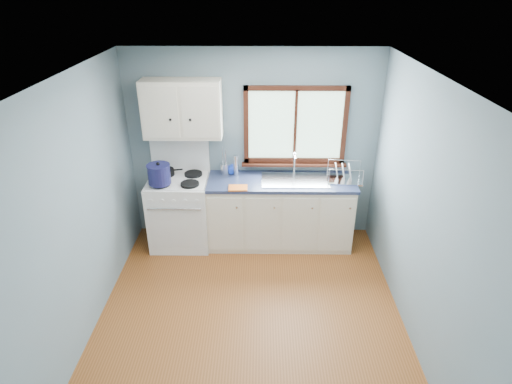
{
  "coord_description": "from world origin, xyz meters",
  "views": [
    {
      "loc": [
        0.1,
        -3.41,
        3.23
      ],
      "look_at": [
        0.05,
        0.9,
        1.05
      ],
      "focal_mm": 30.0,
      "sensor_mm": 36.0,
      "label": 1
    }
  ],
  "objects_px": {
    "gas_range": "(180,210)",
    "thermos": "(236,166)",
    "sink": "(295,185)",
    "utensil_crock": "(225,168)",
    "base_cabinets": "(280,215)",
    "skillet": "(165,171)",
    "stockpot": "(159,174)",
    "dish_rack": "(344,176)"
  },
  "relations": [
    {
      "from": "base_cabinets",
      "to": "skillet",
      "type": "height_order",
      "value": "skillet"
    },
    {
      "from": "thermos",
      "to": "stockpot",
      "type": "bearing_deg",
      "value": -160.4
    },
    {
      "from": "base_cabinets",
      "to": "skillet",
      "type": "bearing_deg",
      "value": 174.81
    },
    {
      "from": "base_cabinets",
      "to": "thermos",
      "type": "xyz_separation_m",
      "value": [
        -0.57,
        0.14,
        0.65
      ]
    },
    {
      "from": "sink",
      "to": "utensil_crock",
      "type": "relative_size",
      "value": 2.24
    },
    {
      "from": "dish_rack",
      "to": "sink",
      "type": "bearing_deg",
      "value": -172.65
    },
    {
      "from": "skillet",
      "to": "dish_rack",
      "type": "distance_m",
      "value": 2.28
    },
    {
      "from": "thermos",
      "to": "dish_rack",
      "type": "height_order",
      "value": "thermos"
    },
    {
      "from": "gas_range",
      "to": "base_cabinets",
      "type": "xyz_separation_m",
      "value": [
        1.31,
        0.02,
        -0.08
      ]
    },
    {
      "from": "gas_range",
      "to": "sink",
      "type": "distance_m",
      "value": 1.53
    },
    {
      "from": "sink",
      "to": "skillet",
      "type": "height_order",
      "value": "sink"
    },
    {
      "from": "skillet",
      "to": "thermos",
      "type": "bearing_deg",
      "value": -13.21
    },
    {
      "from": "utensil_crock",
      "to": "dish_rack",
      "type": "bearing_deg",
      "value": -6.31
    },
    {
      "from": "sink",
      "to": "stockpot",
      "type": "xyz_separation_m",
      "value": [
        -1.67,
        -0.19,
        0.23
      ]
    },
    {
      "from": "base_cabinets",
      "to": "dish_rack",
      "type": "bearing_deg",
      "value": 1.4
    },
    {
      "from": "gas_range",
      "to": "base_cabinets",
      "type": "height_order",
      "value": "gas_range"
    },
    {
      "from": "thermos",
      "to": "utensil_crock",
      "type": "bearing_deg",
      "value": 161.13
    },
    {
      "from": "skillet",
      "to": "thermos",
      "type": "xyz_separation_m",
      "value": [
        0.91,
        0.0,
        0.08
      ]
    },
    {
      "from": "stockpot",
      "to": "thermos",
      "type": "relative_size",
      "value": 1.11
    },
    {
      "from": "utensil_crock",
      "to": "dish_rack",
      "type": "relative_size",
      "value": 0.81
    },
    {
      "from": "skillet",
      "to": "dish_rack",
      "type": "bearing_deg",
      "value": -16.25
    },
    {
      "from": "gas_range",
      "to": "skillet",
      "type": "height_order",
      "value": "gas_range"
    },
    {
      "from": "thermos",
      "to": "skillet",
      "type": "bearing_deg",
      "value": -179.85
    },
    {
      "from": "sink",
      "to": "utensil_crock",
      "type": "height_order",
      "value": "utensil_crock"
    },
    {
      "from": "sink",
      "to": "stockpot",
      "type": "relative_size",
      "value": 2.7
    },
    {
      "from": "utensil_crock",
      "to": "base_cabinets",
      "type": "bearing_deg",
      "value": -14.59
    },
    {
      "from": "sink",
      "to": "thermos",
      "type": "bearing_deg",
      "value": 169.63
    },
    {
      "from": "base_cabinets",
      "to": "stockpot",
      "type": "relative_size",
      "value": 5.95
    },
    {
      "from": "skillet",
      "to": "stockpot",
      "type": "relative_size",
      "value": 1.13
    },
    {
      "from": "gas_range",
      "to": "thermos",
      "type": "xyz_separation_m",
      "value": [
        0.73,
        0.16,
        0.57
      ]
    },
    {
      "from": "gas_range",
      "to": "utensil_crock",
      "type": "xyz_separation_m",
      "value": [
        0.59,
        0.21,
        0.5
      ]
    },
    {
      "from": "skillet",
      "to": "thermos",
      "type": "relative_size",
      "value": 1.26
    },
    {
      "from": "base_cabinets",
      "to": "thermos",
      "type": "height_order",
      "value": "thermos"
    },
    {
      "from": "skillet",
      "to": "thermos",
      "type": "distance_m",
      "value": 0.92
    },
    {
      "from": "gas_range",
      "to": "skillet",
      "type": "bearing_deg",
      "value": 139.54
    },
    {
      "from": "dish_rack",
      "to": "thermos",
      "type": "bearing_deg",
      "value": -179.42
    },
    {
      "from": "stockpot",
      "to": "dish_rack",
      "type": "height_order",
      "value": "stockpot"
    },
    {
      "from": "gas_range",
      "to": "base_cabinets",
      "type": "bearing_deg",
      "value": 0.82
    },
    {
      "from": "base_cabinets",
      "to": "thermos",
      "type": "distance_m",
      "value": 0.88
    },
    {
      "from": "gas_range",
      "to": "utensil_crock",
      "type": "bearing_deg",
      "value": 19.31
    },
    {
      "from": "skillet",
      "to": "utensil_crock",
      "type": "xyz_separation_m",
      "value": [
        0.77,
        0.05,
        0.01
      ]
    },
    {
      "from": "utensil_crock",
      "to": "skillet",
      "type": "bearing_deg",
      "value": -176.12
    }
  ]
}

